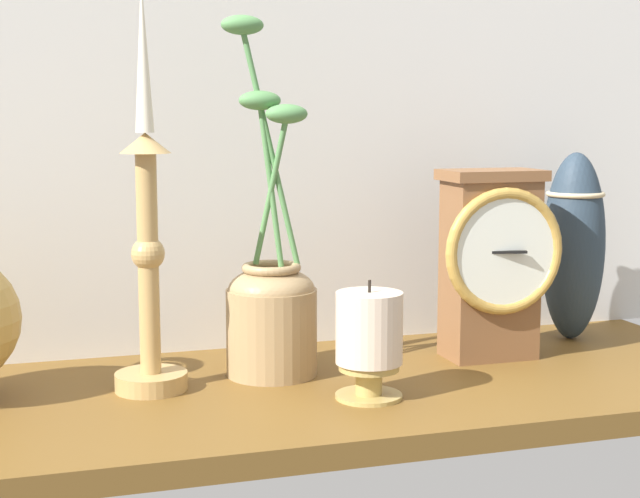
# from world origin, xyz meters

# --- Properties ---
(ground_plane) EXTENTS (1.00, 0.36, 0.02)m
(ground_plane) POSITION_xyz_m (0.00, 0.00, -0.01)
(ground_plane) COLOR brown
(back_wall) EXTENTS (1.20, 0.02, 0.65)m
(back_wall) POSITION_xyz_m (0.00, 0.18, 0.33)
(back_wall) COLOR silver
(back_wall) RESTS_ON ground_plane
(mantel_clock) EXTENTS (0.14, 0.08, 0.21)m
(mantel_clock) POSITION_xyz_m (0.23, 0.04, 0.11)
(mantel_clock) COLOR brown
(mantel_clock) RESTS_ON ground_plane
(candlestick_tall_left) EXTENTS (0.07, 0.07, 0.41)m
(candlestick_tall_left) POSITION_xyz_m (-0.15, 0.03, 0.14)
(candlestick_tall_left) COLOR tan
(candlestick_tall_left) RESTS_ON ground_plane
(brass_vase_jar) EXTENTS (0.10, 0.10, 0.37)m
(brass_vase_jar) POSITION_xyz_m (-0.02, 0.05, 0.08)
(brass_vase_jar) COLOR #9F8057
(brass_vase_jar) RESTS_ON ground_plane
(pillar_candle_front) EXTENTS (0.07, 0.07, 0.12)m
(pillar_candle_front) POSITION_xyz_m (0.05, -0.06, 0.06)
(pillar_candle_front) COLOR tan
(pillar_candle_front) RESTS_ON ground_plane
(tall_ceramic_vase) EXTENTS (0.08, 0.08, 0.23)m
(tall_ceramic_vase) POSITION_xyz_m (0.37, 0.10, 0.12)
(tall_ceramic_vase) COLOR #273745
(tall_ceramic_vase) RESTS_ON ground_plane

